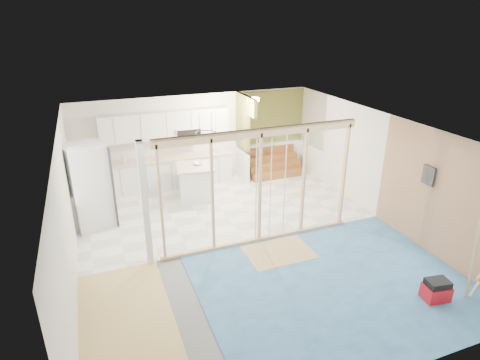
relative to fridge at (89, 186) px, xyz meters
name	(u,v)px	position (x,y,z in m)	size (l,w,h in m)	color
room	(247,190)	(3.09, -2.13, 0.29)	(7.01, 8.01, 2.61)	slate
floor_overlays	(248,241)	(3.16, -2.07, -1.00)	(7.00, 8.00, 0.03)	white
stud_frame	(236,178)	(2.84, -2.13, 0.58)	(4.66, 0.14, 2.60)	tan
base_cabinets	(147,180)	(1.48, 1.24, -0.54)	(4.45, 2.24, 0.93)	white
upper_cabinets	(168,126)	(2.25, 1.69, 0.81)	(3.60, 0.41, 0.85)	white
green_partition	(264,146)	(5.13, 1.53, -0.06)	(2.25, 1.51, 2.60)	olive
pot_rack	(206,135)	(2.78, -0.24, 0.99)	(0.52, 0.52, 0.72)	black
sheathing_panel	(451,203)	(6.57, -4.13, 0.29)	(0.02, 4.00, 2.60)	tan
electrical_panel	(429,175)	(6.52, -3.53, 0.64)	(0.04, 0.30, 0.40)	#353539
ceiling_light	(253,99)	(4.49, 0.87, 1.53)	(0.32, 0.32, 0.08)	#FFEABF
fridge	(89,186)	(0.00, 0.00, 0.00)	(1.09, 1.06, 2.02)	silver
island	(196,182)	(2.68, 0.57, -0.53)	(1.11, 1.11, 0.95)	white
bowl	(198,163)	(2.79, 0.63, -0.03)	(0.25, 0.25, 0.06)	silver
soap_bottle_a	(124,158)	(0.94, 1.48, 0.08)	(0.12, 0.12, 0.31)	#AFB6C3
soap_bottle_b	(223,149)	(3.79, 1.51, 0.01)	(0.08, 0.08, 0.17)	white
toolbox	(436,291)	(5.50, -5.08, -0.81)	(0.48, 0.39, 0.41)	#B1101B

